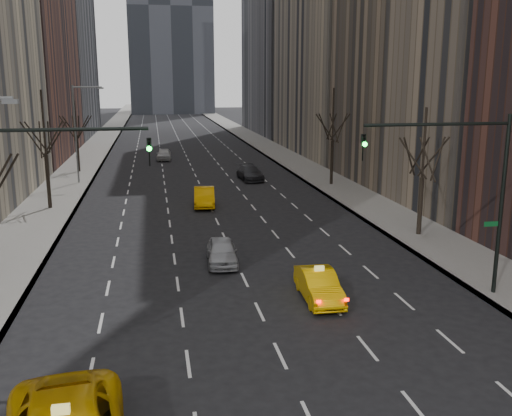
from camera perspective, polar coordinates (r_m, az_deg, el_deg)
sidewalk_left at (r=81.07m, az=-15.96°, el=5.44°), size 4.50×320.00×0.15m
sidewalk_right at (r=82.31m, az=1.34°, el=6.02°), size 4.50×320.00×0.15m
tree_lw_c at (r=45.13m, az=-20.25°, el=4.86°), size 3.36×3.50×8.74m
tree_lw_d at (r=62.88m, az=-17.47°, el=6.60°), size 3.36×3.50×7.36m
tree_rw_b at (r=36.39m, az=16.27°, el=2.94°), size 3.36×3.50×7.82m
tree_rw_c at (r=52.92m, az=7.64°, el=6.56°), size 3.36×3.50×8.74m
traffic_mast_left at (r=23.01m, az=-22.53°, el=1.56°), size 6.69×0.39×8.00m
traffic_mast_right at (r=26.08m, az=20.48°, el=2.93°), size 6.69×0.39×8.00m
streetlight_far at (r=55.65m, az=-17.28°, el=8.04°), size 2.83×0.22×9.00m
taxi_sedan at (r=25.57m, az=6.30°, el=-7.69°), size 1.55×4.15×1.35m
silver_sedan_ahead at (r=30.36m, az=-3.43°, el=-4.36°), size 1.81×3.98×1.33m
far_taxi at (r=44.28m, az=-5.19°, el=1.12°), size 1.89×4.54×1.46m
far_suv_grey at (r=55.88m, az=-0.61°, el=3.53°), size 2.33×4.96×1.40m
far_car_white at (r=71.01m, az=-9.19°, el=5.33°), size 1.94×4.29×1.43m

